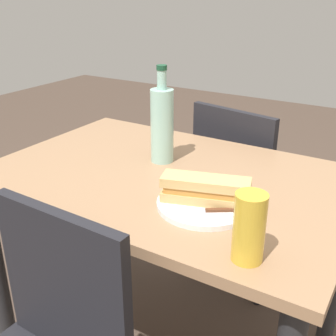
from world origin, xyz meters
name	(u,v)px	position (x,y,z in m)	size (l,w,h in m)	color
dining_table	(168,209)	(0.00, 0.00, 0.62)	(1.11, 0.75, 0.75)	#997251
chair_near	(242,186)	(-0.03, -0.57, 0.48)	(0.47, 0.47, 0.84)	black
plate_near	(205,204)	(-0.19, 0.13, 0.76)	(0.26, 0.26, 0.01)	white
baguette_sandwich_near	(205,190)	(-0.19, 0.13, 0.80)	(0.24, 0.14, 0.07)	tan
knife_near	(206,211)	(-0.22, 0.18, 0.77)	(0.16, 0.11, 0.01)	silver
water_bottle	(162,124)	(0.07, -0.08, 0.88)	(0.07, 0.07, 0.31)	#99C6B7
beer_glass	(249,228)	(-0.37, 0.29, 0.83)	(0.07, 0.07, 0.15)	gold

